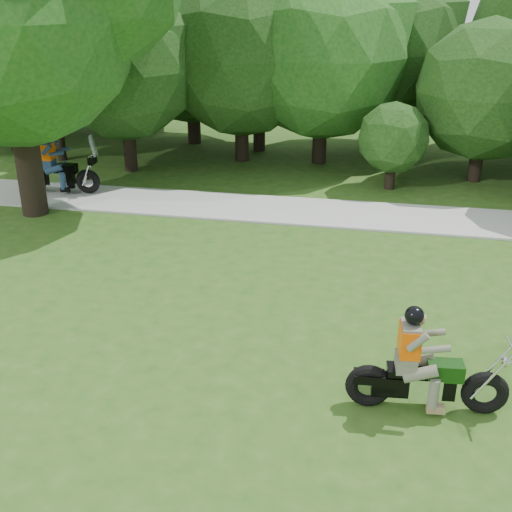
{
  "coord_description": "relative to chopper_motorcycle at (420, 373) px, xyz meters",
  "views": [
    {
      "loc": [
        -1.43,
        -8.48,
        5.87
      ],
      "look_at": [
        -3.64,
        2.7,
        0.93
      ],
      "focal_mm": 45.0,
      "sensor_mm": 36.0,
      "label": 1
    }
  ],
  "objects": [
    {
      "name": "ground",
      "position": [
        0.62,
        0.32,
        -0.62
      ],
      "size": [
        100.0,
        100.0,
        0.0
      ],
      "primitive_type": "plane",
      "color": "#274D16",
      "rests_on": "ground"
    },
    {
      "name": "walkway",
      "position": [
        0.62,
        8.32,
        -0.59
      ],
      "size": [
        60.0,
        2.2,
        0.06
      ],
      "primitive_type": "cube",
      "color": "#ADADA8",
      "rests_on": "ground"
    },
    {
      "name": "tree_line",
      "position": [
        -1.09,
        14.95,
        3.01
      ],
      "size": [
        36.5,
        12.16,
        7.78
      ],
      "color": "black",
      "rests_on": "ground"
    },
    {
      "name": "chopper_motorcycle",
      "position": [
        0.0,
        0.0,
        0.0
      ],
      "size": [
        2.37,
        0.68,
        1.69
      ],
      "rotation": [
        0.0,
        0.0,
        0.09
      ],
      "color": "black",
      "rests_on": "ground"
    },
    {
      "name": "touring_motorcycle",
      "position": [
        -10.08,
        8.51,
        0.09
      ],
      "size": [
        2.35,
        0.79,
        1.79
      ],
      "rotation": [
        0.0,
        0.0,
        0.08
      ],
      "color": "black",
      "rests_on": "walkway"
    }
  ]
}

